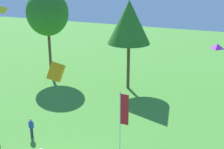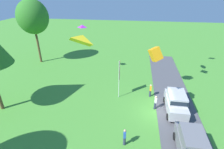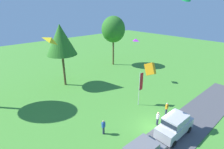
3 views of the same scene
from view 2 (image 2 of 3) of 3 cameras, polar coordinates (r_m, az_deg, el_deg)
The scene contains 12 objects.
ground_plane at distance 20.39m, azimuth 14.50°, elevation -11.68°, with size 120.00×120.00×0.00m, color #478E33.
pavement_strip at distance 20.76m, azimuth 20.48°, elevation -11.78°, with size 36.00×4.40×0.06m, color #4C4C51.
car_suv_near_entrance at distance 16.02m, azimuth 24.60°, elevation -20.00°, with size 4.64×2.12×2.28m.
car_suv_by_flagpole at distance 20.27m, azimuth 20.17°, elevation -8.32°, with size 4.62×2.08×2.28m.
person_watching_sky at distance 15.87m, azimuth 4.14°, elevation -19.69°, with size 0.36×0.24×1.71m.
person_on_lawn at distance 22.30m, azimuth 12.42°, elevation -5.08°, with size 0.36×0.24×1.71m.
person_beside_suv at distance 20.24m, azimuth 13.97°, elevation -8.84°, with size 0.36×0.24×1.71m.
tree_left_of_center at distance 33.15m, azimuth -24.46°, elevation 16.74°, with size 5.14×5.14×10.85m.
flag_banner at distance 20.82m, azimuth 2.37°, elevation 0.11°, with size 0.71×0.08×4.86m.
kite_box_topmost at distance 16.31m, azimuth 14.03°, elevation 6.45°, with size 0.82×0.82×1.15m, color orange.
kite_diamond_high_right at distance 8.03m, azimuth -9.42°, elevation 11.44°, with size 1.02×0.95×0.34m, color yellow.
kite_diamond_high_left at distance 25.92m, azimuth -9.69°, elevation 15.30°, with size 0.83×1.09×0.40m, color purple.
Camera 2 is at (-16.05, 2.69, 12.29)m, focal length 28.00 mm.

